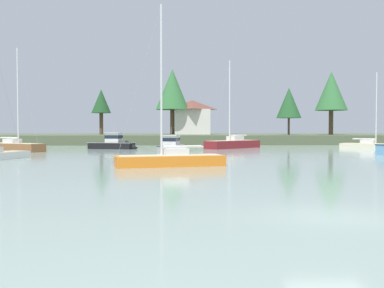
{
  "coord_description": "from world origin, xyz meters",
  "views": [
    {
      "loc": [
        -4.82,
        -13.17,
        2.65
      ],
      "look_at": [
        -3.53,
        20.98,
        1.54
      ],
      "focal_mm": 40.62,
      "sensor_mm": 36.0,
      "label": 1
    }
  ],
  "objects": [
    {
      "name": "shore_tree_left_mid",
      "position": [
        -5.5,
        78.26,
        11.08
      ],
      "size": [
        6.95,
        6.95,
        13.72
      ],
      "color": "brown",
      "rests_on": "far_shore_bank"
    },
    {
      "name": "far_shore_bank",
      "position": [
        0.0,
        83.92,
        0.85
      ],
      "size": [
        195.59,
        46.1,
        1.7
      ],
      "primitive_type": "cube",
      "color": "#4C563D",
      "rests_on": "ground"
    },
    {
      "name": "sailboat_orange",
      "position": [
        -5.22,
        18.5,
        0.25
      ],
      "size": [
        8.23,
        4.0,
        12.22
      ],
      "color": "orange",
      "rests_on": "ground"
    },
    {
      "name": "cruiser_grey",
      "position": [
        -5.38,
        37.21,
        0.47
      ],
      "size": [
        3.52,
        6.68,
        3.69
      ],
      "color": "gray",
      "rests_on": "ground"
    },
    {
      "name": "shore_tree_far_right",
      "position": [
        26.06,
        72.02,
        10.31
      ],
      "size": [
        6.31,
        6.31,
        12.55
      ],
      "color": "brown",
      "rests_on": "far_shore_bank"
    },
    {
      "name": "cruiser_black",
      "position": [
        -13.1,
        47.56,
        0.5
      ],
      "size": [
        7.45,
        4.03,
        4.21
      ],
      "color": "black",
      "rests_on": "ground"
    },
    {
      "name": "shore_tree_inland_c",
      "position": [
        16.75,
        68.83,
        7.78
      ],
      "size": [
        4.71,
        4.71,
        8.98
      ],
      "color": "brown",
      "rests_on": "far_shore_bank"
    },
    {
      "name": "sailboat_maroon",
      "position": [
        3.5,
        49.37,
        0.3
      ],
      "size": [
        8.9,
        8.6,
        13.31
      ],
      "color": "maroon",
      "rests_on": "ground"
    },
    {
      "name": "sailboat_wood",
      "position": [
        -24.69,
        41.08,
        0.29
      ],
      "size": [
        8.58,
        6.6,
        13.31
      ],
      "color": "brown",
      "rests_on": "ground"
    },
    {
      "name": "ground_plane",
      "position": [
        0.0,
        0.0,
        0.0
      ],
      "size": [
        434.64,
        434.64,
        0.0
      ],
      "primitive_type": "plane",
      "color": "gray"
    },
    {
      "name": "sailboat_cream",
      "position": [
        23.21,
        48.05,
        0.23
      ],
      "size": [
        7.86,
        7.23,
        11.29
      ],
      "color": "beige",
      "rests_on": "ground"
    },
    {
      "name": "cottage_near_water",
      "position": [
        -1.27,
        80.29,
        5.5
      ],
      "size": [
        7.98,
        7.15,
        7.35
      ],
      "color": "silver",
      "rests_on": "far_shore_bank"
    },
    {
      "name": "shore_tree_far_left",
      "position": [
        -20.17,
        77.15,
        8.42
      ],
      "size": [
        3.98,
        3.98,
        9.31
      ],
      "color": "brown",
      "rests_on": "far_shore_bank"
    }
  ]
}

